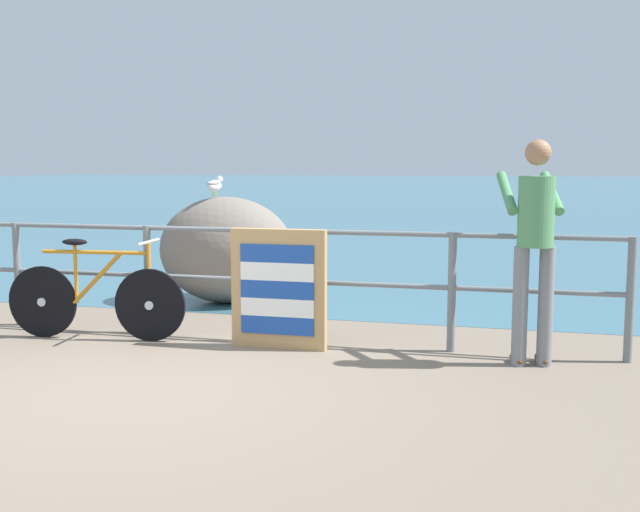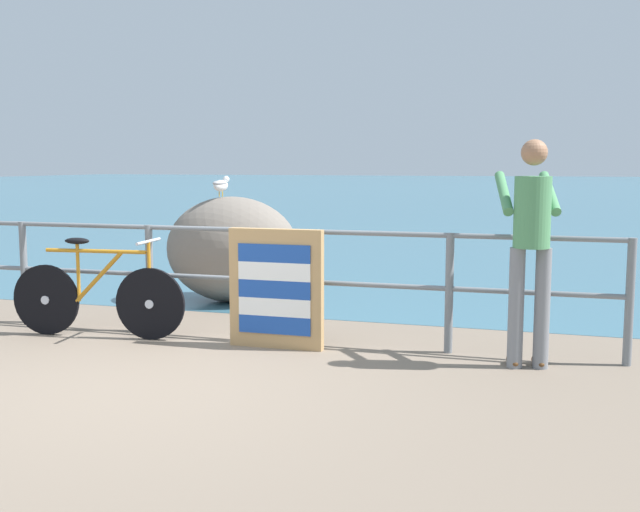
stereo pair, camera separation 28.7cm
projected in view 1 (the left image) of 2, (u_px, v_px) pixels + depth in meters
The scene contains 8 objects.
ground_plane at pixel (434, 214), 24.68m from camera, with size 120.00×120.00×0.10m, color #756656.
sea_surface at pixel (478, 187), 51.21m from camera, with size 120.00×90.00×0.01m, color #38667A.
promenade_railing at pixel (218, 269), 6.94m from camera, with size 7.14×0.07×1.02m.
bicycle at pixel (96, 297), 6.90m from camera, with size 1.70×0.48×0.92m.
person_at_railing at pixel (534, 241), 5.93m from camera, with size 0.54×0.67×1.78m.
folded_deckchair_stack at pixel (279, 289), 6.54m from camera, with size 0.84×0.10×1.04m.
breakwater_boulder_main at pixel (226, 250), 8.70m from camera, with size 1.57×1.15×1.22m.
seagull at pixel (215, 185), 8.57m from camera, with size 0.15×0.34×0.23m.
Camera 1 is at (2.64, -4.80, 1.60)m, focal length 42.61 mm.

